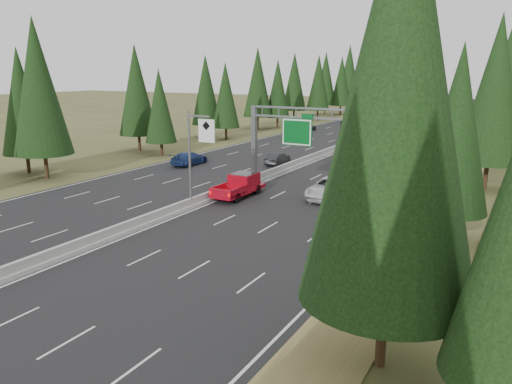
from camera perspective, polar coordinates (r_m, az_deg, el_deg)
road at (r=91.01m, az=13.75°, el=6.34°), size 32.00×260.00×0.08m
shoulder_right at (r=87.99m, az=25.00°, el=5.20°), size 3.60×260.00×0.06m
shoulder_left at (r=97.24m, az=3.54°, el=7.15°), size 3.60×260.00×0.06m
median_barrier at (r=90.96m, az=13.76°, el=6.57°), size 0.70×260.00×0.85m
sign_gantry at (r=44.98m, az=9.32°, el=6.04°), size 16.75×0.98×7.80m
hov_sign_pole at (r=40.24m, az=-6.98°, el=4.44°), size 2.80×0.50×8.00m
tree_row_left at (r=86.84m, az=-2.82°, el=12.45°), size 11.64×239.05×18.98m
silver_minivan at (r=44.80m, az=8.49°, el=0.46°), size 3.13×6.55×1.80m
red_pickup at (r=45.00m, az=-1.70°, el=0.94°), size 2.21×6.18×2.01m
car_ahead_green at (r=83.97m, az=14.60°, el=6.21°), size 1.82×4.24×1.43m
car_ahead_dkred at (r=65.88m, az=20.54°, el=3.80°), size 1.76×4.34×1.40m
car_ahead_dkgrey at (r=104.67m, az=21.03°, el=7.21°), size 2.67×5.74×1.62m
car_ahead_white at (r=101.73m, az=17.28°, el=7.31°), size 2.70×5.60×1.54m
car_ahead_far at (r=127.25m, az=21.66°, el=8.12°), size 1.87×4.26×1.43m
car_onc_near at (r=60.21m, az=2.48°, el=3.83°), size 1.66×4.46×1.46m
car_onc_blue at (r=60.58m, az=-7.64°, el=3.85°), size 2.32×5.53×1.59m
car_onc_white at (r=98.95m, az=14.20°, el=7.35°), size 2.03×4.59×1.54m
car_onc_far at (r=94.66m, az=5.92°, el=7.35°), size 2.42×4.78×1.30m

